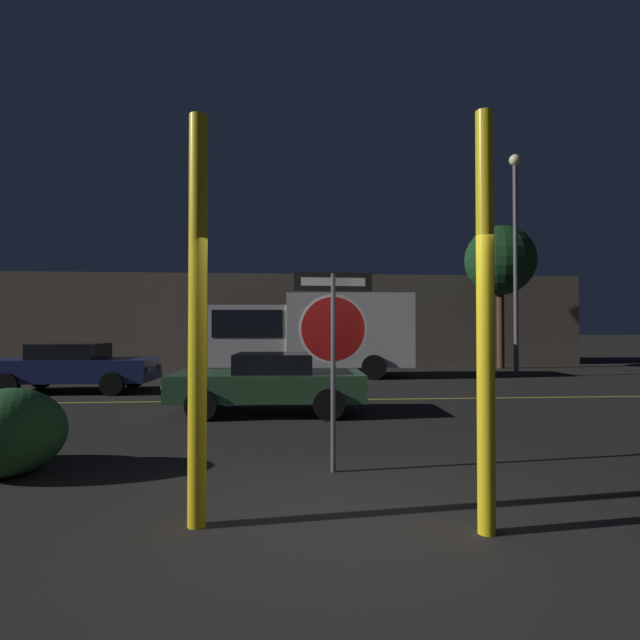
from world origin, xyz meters
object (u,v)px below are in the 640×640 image
at_px(street_lamp, 515,242).
at_px(tree_0, 500,261).
at_px(yellow_pole_right, 485,321).
at_px(passing_car_1, 74,367).
at_px(stop_sign, 333,329).
at_px(yellow_pole_left, 198,319).
at_px(hedge_bush_1, 9,432).
at_px(delivery_truck, 310,332).
at_px(passing_car_2, 269,382).

xyz_separation_m(street_lamp, tree_0, (1.13, 3.77, -0.17)).
bearing_deg(yellow_pole_right, passing_car_1, 126.30).
bearing_deg(yellow_pole_right, stop_sign, 120.13).
distance_m(stop_sign, yellow_pole_right, 2.18).
xyz_separation_m(stop_sign, yellow_pole_left, (-1.35, -1.54, 0.09)).
bearing_deg(tree_0, yellow_pole_left, -121.72).
xyz_separation_m(stop_sign, tree_0, (8.91, 15.07, 2.96)).
xyz_separation_m(yellow_pole_right, hedge_bush_1, (-4.89, 2.03, -1.27)).
bearing_deg(passing_car_1, yellow_pole_right, 37.54).
bearing_deg(delivery_truck, passing_car_2, 175.23).
bearing_deg(passing_car_2, delivery_truck, -6.85).
distance_m(yellow_pole_left, yellow_pole_right, 2.47).
height_order(yellow_pole_left, street_lamp, street_lamp).
distance_m(yellow_pole_right, hedge_bush_1, 5.44).
xyz_separation_m(passing_car_2, delivery_truck, (1.26, 7.64, 0.98)).
distance_m(stop_sign, passing_car_1, 10.29).
distance_m(hedge_bush_1, delivery_truck, 12.50).
bearing_deg(delivery_truck, tree_0, -64.88).
bearing_deg(stop_sign, hedge_bush_1, 174.89).
bearing_deg(yellow_pole_left, yellow_pole_right, -7.98).
bearing_deg(passing_car_1, hedge_bush_1, 18.38).
bearing_deg(hedge_bush_1, yellow_pole_left, -34.68).
bearing_deg(delivery_truck, passing_car_1, 124.13).
xyz_separation_m(stop_sign, hedge_bush_1, (-3.79, 0.15, -1.20)).
bearing_deg(tree_0, delivery_truck, -159.46).
bearing_deg(delivery_truck, yellow_pole_right, -172.52).
distance_m(stop_sign, street_lamp, 14.07).
distance_m(yellow_pole_right, passing_car_1, 12.45).
bearing_deg(street_lamp, yellow_pole_right, -116.90).
bearing_deg(tree_0, street_lamp, -106.73).
relative_size(passing_car_1, street_lamp, 0.54).
relative_size(yellow_pole_right, tree_0, 0.57).
distance_m(hedge_bush_1, street_lamp, 16.64).
bearing_deg(yellow_pole_right, tree_0, 65.23).
bearing_deg(tree_0, passing_car_1, -155.35).
distance_m(yellow_pole_left, street_lamp, 16.04).
xyz_separation_m(passing_car_2, street_lamp, (8.64, 7.06, 4.20)).
relative_size(passing_car_1, passing_car_2, 1.09).
height_order(yellow_pole_left, passing_car_1, yellow_pole_left).
relative_size(stop_sign, hedge_bush_1, 1.90).
distance_m(passing_car_2, street_lamp, 11.93).
relative_size(yellow_pole_right, street_lamp, 0.44).
height_order(passing_car_1, tree_0, tree_0).
height_order(passing_car_1, passing_car_2, passing_car_1).
bearing_deg(delivery_truck, stop_sign, -177.33).
height_order(yellow_pole_left, yellow_pole_right, yellow_pole_left).
bearing_deg(yellow_pole_left, hedge_bush_1, 145.32).
relative_size(yellow_pole_left, tree_0, 0.58).
bearing_deg(stop_sign, tree_0, 56.53).
bearing_deg(tree_0, hedge_bush_1, -130.42).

